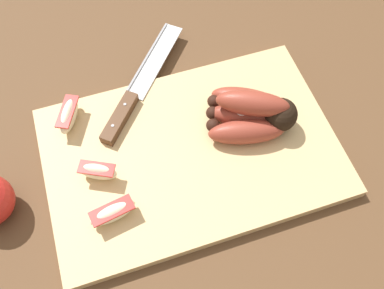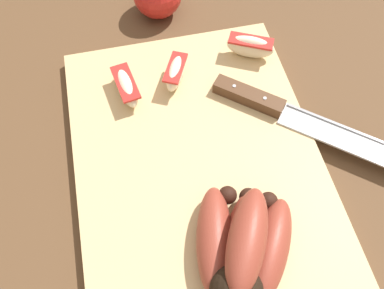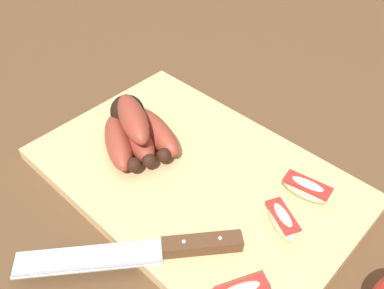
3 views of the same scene
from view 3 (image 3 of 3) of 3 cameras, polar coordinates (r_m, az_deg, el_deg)
name	(u,v)px [view 3 (image 3 of 3)]	position (r m, az deg, el deg)	size (l,w,h in m)	color
ground_plane	(188,191)	(0.62, -0.53, -6.41)	(6.00, 6.00, 0.00)	brown
cutting_board	(194,177)	(0.62, 0.31, -4.48)	(0.47, 0.31, 0.02)	tan
banana_bunch	(135,129)	(0.65, -7.85, 2.10)	(0.15, 0.14, 0.08)	black
chefs_knife	(163,249)	(0.53, -4.03, -14.29)	(0.20, 0.23, 0.02)	silver
apple_wedge_near	(306,189)	(0.59, 15.57, -5.95)	(0.07, 0.03, 0.03)	#F4E5C1
apple_wedge_far	(282,221)	(0.55, 12.30, -10.28)	(0.06, 0.05, 0.04)	#F4E5C1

